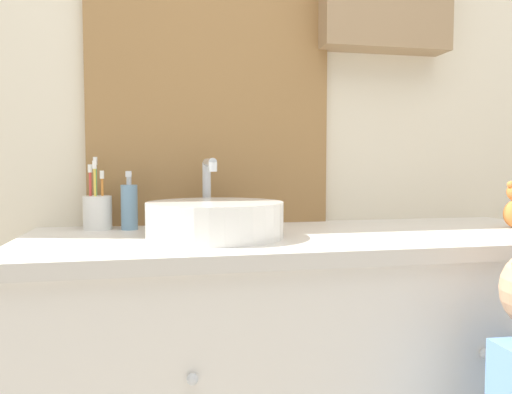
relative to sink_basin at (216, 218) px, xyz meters
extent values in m
cube|color=beige|center=(0.25, 0.32, 0.32)|extent=(3.20, 0.06, 2.50)
cube|color=olive|center=(0.02, 0.28, 0.34)|extent=(0.72, 0.02, 0.88)
cube|color=#B2C1CC|center=(0.02, 0.27, 0.34)|extent=(0.66, 0.01, 0.82)
cube|color=beige|center=(0.25, 0.01, -0.06)|extent=(1.45, 0.56, 0.03)
sphere|color=silver|center=(-0.08, -0.26, -0.29)|extent=(0.02, 0.02, 0.02)
sphere|color=silver|center=(0.57, -0.26, -0.29)|extent=(0.02, 0.02, 0.02)
cylinder|color=white|center=(0.00, -0.01, 0.00)|extent=(0.34, 0.34, 0.09)
cylinder|color=silver|center=(0.00, -0.01, 0.04)|extent=(0.28, 0.28, 0.01)
cylinder|color=silver|center=(0.00, 0.19, 0.05)|extent=(0.02, 0.02, 0.19)
cylinder|color=silver|center=(0.00, 0.11, 0.14)|extent=(0.02, 0.15, 0.02)
cylinder|color=silver|center=(0.00, 0.03, 0.13)|extent=(0.02, 0.02, 0.02)
sphere|color=white|center=(0.09, 0.19, -0.01)|extent=(0.06, 0.06, 0.06)
cylinder|color=silver|center=(-0.30, 0.21, 0.00)|extent=(0.08, 0.08, 0.09)
cylinder|color=orange|center=(-0.29, 0.21, 0.04)|extent=(0.01, 0.01, 0.15)
cube|color=white|center=(-0.29, 0.21, 0.10)|extent=(0.01, 0.02, 0.02)
cylinder|color=#47B26B|center=(-0.31, 0.22, 0.06)|extent=(0.01, 0.01, 0.19)
cube|color=white|center=(-0.31, 0.22, 0.14)|extent=(0.01, 0.02, 0.02)
cylinder|color=#D6423D|center=(-0.32, 0.21, 0.05)|extent=(0.01, 0.01, 0.17)
cube|color=white|center=(-0.32, 0.21, 0.12)|extent=(0.01, 0.02, 0.02)
cylinder|color=#E5CC4C|center=(-0.31, 0.19, 0.05)|extent=(0.01, 0.01, 0.18)
cube|color=white|center=(-0.31, 0.19, 0.13)|extent=(0.01, 0.02, 0.02)
cylinder|color=#6B93B2|center=(-0.22, 0.19, 0.01)|extent=(0.05, 0.05, 0.12)
cylinder|color=silver|center=(-0.22, 0.19, 0.09)|extent=(0.01, 0.01, 0.02)
cube|color=silver|center=(-0.22, 0.18, 0.11)|extent=(0.02, 0.02, 0.02)
cylinder|color=#6693D1|center=(0.66, -0.23, -0.28)|extent=(0.05, 0.27, 0.04)
cylinder|color=#47B26B|center=(0.67, -0.10, -0.24)|extent=(0.01, 0.05, 0.12)
sphere|color=orange|center=(0.83, 0.00, 0.08)|extent=(0.02, 0.02, 0.02)
camera|label=1|loc=(-0.15, -1.22, 0.13)|focal=35.00mm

